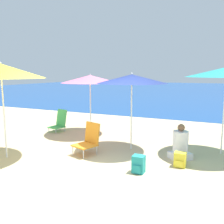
{
  "coord_description": "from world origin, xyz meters",
  "views": [
    {
      "loc": [
        2.73,
        -4.51,
        2.09
      ],
      "look_at": [
        -0.14,
        1.64,
        1.0
      ],
      "focal_mm": 40.0,
      "sensor_mm": 36.0,
      "label": 1
    }
  ],
  "objects": [
    {
      "name": "beach_chair_orange",
      "position": [
        -0.43,
        0.85,
        0.39
      ],
      "size": [
        0.66,
        0.7,
        0.8
      ],
      "rotation": [
        0.0,
        0.0,
        -0.33
      ],
      "color": "silver",
      "rests_on": "ground"
    },
    {
      "name": "beach_umbrella_yellow",
      "position": [
        -2.13,
        -0.25,
        2.11
      ],
      "size": [
        2.05,
        2.05,
        2.33
      ],
      "color": "white",
      "rests_on": "ground"
    },
    {
      "name": "beach_chair_green",
      "position": [
        -2.65,
        2.6,
        0.34
      ],
      "size": [
        0.57,
        0.63,
        0.77
      ],
      "rotation": [
        0.0,
        0.0,
        -0.23
      ],
      "color": "silver",
      "rests_on": "ground"
    },
    {
      "name": "ground_plane",
      "position": [
        0.0,
        0.0,
        0.0
      ],
      "size": [
        60.0,
        60.0,
        0.0
      ],
      "primitive_type": "plane",
      "color": "#C6B284"
    },
    {
      "name": "beach_umbrella_pink",
      "position": [
        -1.5,
        2.82,
        1.86
      ],
      "size": [
        1.96,
        1.96,
        2.03
      ],
      "color": "white",
      "rests_on": "ground"
    },
    {
      "name": "backpack_teal",
      "position": [
        1.14,
        0.23,
        0.18
      ],
      "size": [
        0.25,
        0.24,
        0.37
      ],
      "color": "teal",
      "rests_on": "ground"
    },
    {
      "name": "backpack_yellow",
      "position": [
        1.87,
        0.93,
        0.16
      ],
      "size": [
        0.25,
        0.22,
        0.33
      ],
      "color": "yellow",
      "rests_on": "ground"
    },
    {
      "name": "beach_umbrella_navy",
      "position": [
        0.41,
        1.7,
        1.91
      ],
      "size": [
        1.87,
        1.87,
        2.07
      ],
      "color": "white",
      "rests_on": "ground"
    },
    {
      "name": "sea_water",
      "position": [
        0.0,
        26.42,
        0.0
      ],
      "size": [
        60.0,
        40.0,
        0.01
      ],
      "color": "#19478C",
      "rests_on": "ground"
    },
    {
      "name": "person_seated_near",
      "position": [
        1.78,
        1.46,
        0.34
      ],
      "size": [
        0.62,
        0.62,
        0.87
      ],
      "rotation": [
        0.0,
        0.0,
        -0.79
      ],
      "color": "silver",
      "rests_on": "ground"
    }
  ]
}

